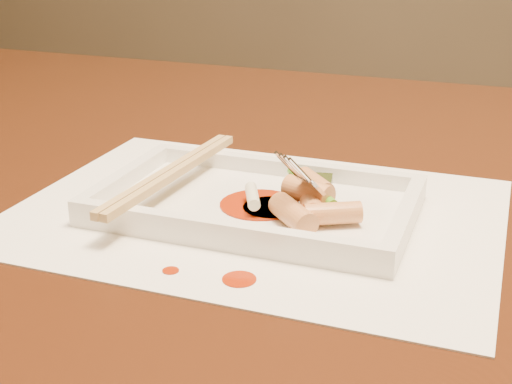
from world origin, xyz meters
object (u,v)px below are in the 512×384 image
(table, at_px, (254,260))
(plate_base, at_px, (256,207))
(chopstick_a, at_px, (167,172))
(fork, at_px, (347,120))
(placemat, at_px, (256,213))

(table, xyz_separation_m, plate_base, (0.04, -0.10, 0.11))
(table, xyz_separation_m, chopstick_a, (-0.04, -0.10, 0.13))
(table, xyz_separation_m, fork, (0.11, -0.09, 0.18))
(placemat, relative_size, chopstick_a, 1.88)
(plate_base, bearing_deg, fork, 14.42)
(plate_base, height_order, chopstick_a, chopstick_a)
(placemat, height_order, fork, fork)
(table, distance_m, placemat, 0.15)
(plate_base, xyz_separation_m, fork, (0.07, 0.02, 0.08))
(chopstick_a, relative_size, fork, 1.52)
(table, height_order, placemat, placemat)
(chopstick_a, height_order, fork, fork)
(table, distance_m, chopstick_a, 0.17)
(placemat, distance_m, fork, 0.11)
(chopstick_a, xyz_separation_m, fork, (0.15, 0.02, 0.06))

